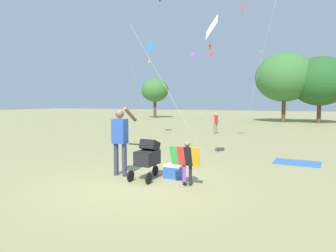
{
  "coord_description": "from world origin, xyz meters",
  "views": [
    {
      "loc": [
        3.62,
        -6.34,
        1.99
      ],
      "look_at": [
        0.15,
        1.38,
        1.3
      ],
      "focal_mm": 32.53,
      "sensor_mm": 36.0,
      "label": 1
    }
  ],
  "objects_px": {
    "picnic_blanket": "(297,163)",
    "child_with_butterfly_kite": "(187,159)",
    "cooler_box": "(173,171)",
    "kite_adult_black": "(210,32)",
    "kite_orange_delta": "(149,51)",
    "person_adult_flyer": "(120,136)",
    "stroller": "(148,156)",
    "person_red_shirt": "(215,121)"
  },
  "relations": [
    {
      "from": "kite_adult_black",
      "to": "kite_orange_delta",
      "type": "relative_size",
      "value": 0.86
    },
    {
      "from": "stroller",
      "to": "kite_adult_black",
      "type": "distance_m",
      "value": 4.13
    },
    {
      "from": "kite_orange_delta",
      "to": "picnic_blanket",
      "type": "height_order",
      "value": "kite_orange_delta"
    },
    {
      "from": "stroller",
      "to": "person_red_shirt",
      "type": "distance_m",
      "value": 11.3
    },
    {
      "from": "person_adult_flyer",
      "to": "stroller",
      "type": "relative_size",
      "value": 1.7
    },
    {
      "from": "picnic_blanket",
      "to": "cooler_box",
      "type": "distance_m",
      "value": 4.47
    },
    {
      "from": "child_with_butterfly_kite",
      "to": "picnic_blanket",
      "type": "relative_size",
      "value": 0.75
    },
    {
      "from": "child_with_butterfly_kite",
      "to": "stroller",
      "type": "relative_size",
      "value": 0.96
    },
    {
      "from": "child_with_butterfly_kite",
      "to": "kite_adult_black",
      "type": "bearing_deg",
      "value": 93.42
    },
    {
      "from": "person_adult_flyer",
      "to": "cooler_box",
      "type": "distance_m",
      "value": 1.68
    },
    {
      "from": "cooler_box",
      "to": "child_with_butterfly_kite",
      "type": "bearing_deg",
      "value": -42.62
    },
    {
      "from": "person_adult_flyer",
      "to": "cooler_box",
      "type": "height_order",
      "value": "person_adult_flyer"
    },
    {
      "from": "kite_orange_delta",
      "to": "person_red_shirt",
      "type": "xyz_separation_m",
      "value": [
        2.96,
        2.97,
        -3.94
      ]
    },
    {
      "from": "kite_adult_black",
      "to": "person_red_shirt",
      "type": "relative_size",
      "value": 3.5
    },
    {
      "from": "child_with_butterfly_kite",
      "to": "picnic_blanket",
      "type": "height_order",
      "value": "child_with_butterfly_kite"
    },
    {
      "from": "cooler_box",
      "to": "kite_adult_black",
      "type": "bearing_deg",
      "value": 75.3
    },
    {
      "from": "person_adult_flyer",
      "to": "stroller",
      "type": "xyz_separation_m",
      "value": [
        0.84,
        -0.03,
        -0.46
      ]
    },
    {
      "from": "person_adult_flyer",
      "to": "kite_orange_delta",
      "type": "distance_m",
      "value": 9.63
    },
    {
      "from": "person_adult_flyer",
      "to": "cooler_box",
      "type": "relative_size",
      "value": 4.12
    },
    {
      "from": "kite_adult_black",
      "to": "cooler_box",
      "type": "height_order",
      "value": "kite_adult_black"
    },
    {
      "from": "child_with_butterfly_kite",
      "to": "person_adult_flyer",
      "type": "bearing_deg",
      "value": 174.81
    },
    {
      "from": "stroller",
      "to": "picnic_blanket",
      "type": "relative_size",
      "value": 0.78
    },
    {
      "from": "child_with_butterfly_kite",
      "to": "cooler_box",
      "type": "height_order",
      "value": "child_with_butterfly_kite"
    },
    {
      "from": "stroller",
      "to": "kite_orange_delta",
      "type": "height_order",
      "value": "kite_orange_delta"
    },
    {
      "from": "child_with_butterfly_kite",
      "to": "person_adult_flyer",
      "type": "distance_m",
      "value": 2.01
    },
    {
      "from": "person_adult_flyer",
      "to": "child_with_butterfly_kite",
      "type": "bearing_deg",
      "value": -5.19
    },
    {
      "from": "picnic_blanket",
      "to": "child_with_butterfly_kite",
      "type": "bearing_deg",
      "value": -120.5
    },
    {
      "from": "picnic_blanket",
      "to": "kite_orange_delta",
      "type": "bearing_deg",
      "value": 149.96
    },
    {
      "from": "cooler_box",
      "to": "person_red_shirt",
      "type": "bearing_deg",
      "value": 99.73
    },
    {
      "from": "child_with_butterfly_kite",
      "to": "cooler_box",
      "type": "distance_m",
      "value": 0.91
    },
    {
      "from": "person_red_shirt",
      "to": "cooler_box",
      "type": "height_order",
      "value": "person_red_shirt"
    },
    {
      "from": "cooler_box",
      "to": "picnic_blanket",
      "type": "bearing_deg",
      "value": 49.64
    },
    {
      "from": "person_red_shirt",
      "to": "picnic_blanket",
      "type": "bearing_deg",
      "value": -57.39
    },
    {
      "from": "stroller",
      "to": "cooler_box",
      "type": "distance_m",
      "value": 0.79
    },
    {
      "from": "picnic_blanket",
      "to": "person_adult_flyer",
      "type": "bearing_deg",
      "value": -138.7
    },
    {
      "from": "person_adult_flyer",
      "to": "person_red_shirt",
      "type": "xyz_separation_m",
      "value": [
        -0.47,
        11.19,
        -0.3
      ]
    },
    {
      "from": "person_red_shirt",
      "to": "cooler_box",
      "type": "bearing_deg",
      "value": -80.27
    },
    {
      "from": "child_with_butterfly_kite",
      "to": "cooler_box",
      "type": "bearing_deg",
      "value": 137.38
    },
    {
      "from": "child_with_butterfly_kite",
      "to": "picnic_blanket",
      "type": "xyz_separation_m",
      "value": [
        2.32,
        3.94,
        -0.63
      ]
    },
    {
      "from": "person_red_shirt",
      "to": "kite_adult_black",
      "type": "bearing_deg",
      "value": -75.88
    },
    {
      "from": "person_adult_flyer",
      "to": "kite_orange_delta",
      "type": "relative_size",
      "value": 0.35
    },
    {
      "from": "stroller",
      "to": "kite_orange_delta",
      "type": "xyz_separation_m",
      "value": [
        -4.28,
        8.25,
        4.11
      ]
    }
  ]
}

